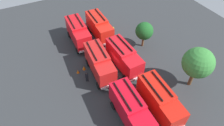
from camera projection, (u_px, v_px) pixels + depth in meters
name	position (u px, v px, depth m)	size (l,w,h in m)	color
ground_plane	(112.00, 69.00, 30.41)	(54.62, 54.62, 0.00)	#2D3033
fire_truck_0	(78.00, 32.00, 33.63)	(7.29, 2.98, 3.88)	red
fire_truck_1	(99.00, 63.00, 28.40)	(7.35, 3.15, 3.88)	red
fire_truck_2	(131.00, 109.00, 22.95)	(7.27, 2.92, 3.88)	red
fire_truck_3	(99.00, 26.00, 34.88)	(7.23, 2.82, 3.88)	red
fire_truck_4	(124.00, 57.00, 29.29)	(7.29, 2.97, 3.88)	red
fire_truck_5	(160.00, 100.00, 23.83)	(7.29, 2.98, 3.88)	red
firefighter_0	(113.00, 31.00, 36.00)	(0.46, 0.33, 1.69)	black
firefighter_1	(87.00, 76.00, 28.04)	(0.40, 0.48, 1.82)	black
firefighter_2	(78.00, 24.00, 37.54)	(0.44, 0.48, 1.71)	black
firefighter_3	(150.00, 74.00, 28.46)	(0.48, 0.38, 1.65)	black
tree_0	(144.00, 31.00, 32.33)	(2.95, 2.95, 4.57)	brown
tree_1	(198.00, 63.00, 25.36)	(4.09, 4.09, 6.34)	brown
traffic_cone_0	(78.00, 71.00, 29.71)	(0.41, 0.41, 0.58)	#F2600C
traffic_cone_1	(84.00, 68.00, 30.18)	(0.49, 0.49, 0.69)	#F2600C
traffic_cone_2	(175.00, 111.00, 24.84)	(0.47, 0.47, 0.67)	#F2600C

